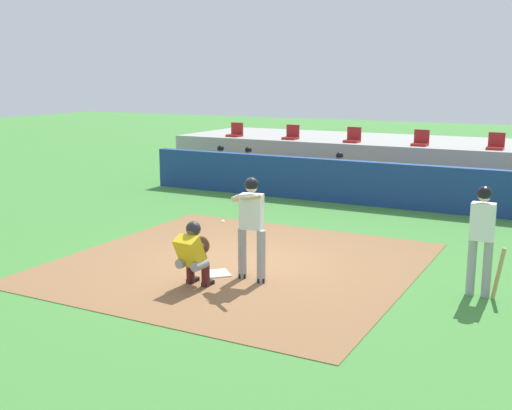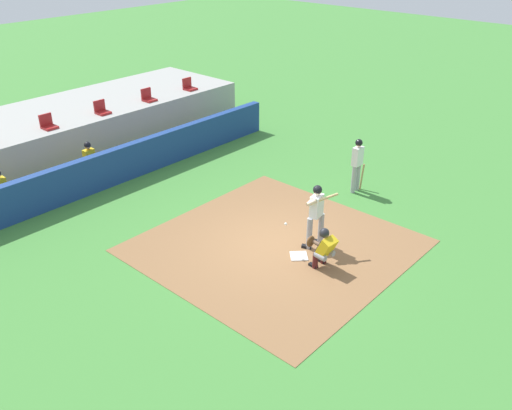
# 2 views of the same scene
# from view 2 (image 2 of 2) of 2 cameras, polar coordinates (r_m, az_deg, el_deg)

# --- Properties ---
(ground_plane) EXTENTS (80.00, 80.00, 0.00)m
(ground_plane) POSITION_cam_2_polar(r_m,az_deg,el_deg) (14.69, 2.04, -4.30)
(ground_plane) COLOR #428438
(dirt_infield) EXTENTS (6.40, 6.40, 0.01)m
(dirt_infield) POSITION_cam_2_polar(r_m,az_deg,el_deg) (14.69, 2.04, -4.28)
(dirt_infield) COLOR olive
(dirt_infield) RESTS_ON ground
(home_plate) EXTENTS (0.62, 0.62, 0.02)m
(home_plate) POSITION_cam_2_polar(r_m,az_deg,el_deg) (14.27, 4.51, -5.35)
(home_plate) COLOR white
(home_plate) RESTS_ON dirt_infield
(batter_at_plate) EXTENTS (0.78, 0.66, 1.80)m
(batter_at_plate) POSITION_cam_2_polar(r_m,az_deg,el_deg) (14.24, 6.31, -0.76)
(batter_at_plate) COLOR #99999E
(batter_at_plate) RESTS_ON ground
(catcher_crouched) EXTENTS (0.50, 1.49, 1.13)m
(catcher_crouched) POSITION_cam_2_polar(r_m,az_deg,el_deg) (13.61, 7.03, -4.35)
(catcher_crouched) COLOR gray
(catcher_crouched) RESTS_ON ground
(on_deck_batter) EXTENTS (0.58, 0.23, 1.79)m
(on_deck_batter) POSITION_cam_2_polar(r_m,az_deg,el_deg) (17.49, 10.57, 4.46)
(on_deck_batter) COLOR #99999E
(on_deck_batter) RESTS_ON ground
(dugout_wall) EXTENTS (13.00, 0.30, 1.20)m
(dugout_wall) POSITION_cam_2_polar(r_m,az_deg,el_deg) (18.77, -13.34, 4.41)
(dugout_wall) COLOR navy
(dugout_wall) RESTS_ON ground
(dugout_bench) EXTENTS (11.80, 0.44, 0.45)m
(dugout_bench) POSITION_cam_2_polar(r_m,az_deg,el_deg) (19.69, -14.94, 4.14)
(dugout_bench) COLOR olive
(dugout_bench) RESTS_ON ground
(dugout_player_1) EXTENTS (0.49, 0.70, 1.30)m
(dugout_player_1) POSITION_cam_2_polar(r_m,az_deg,el_deg) (17.80, -25.01, 1.40)
(dugout_player_1) COLOR #939399
(dugout_player_1) RESTS_ON ground
(dugout_player_2) EXTENTS (0.49, 0.70, 1.30)m
(dugout_player_2) POSITION_cam_2_polar(r_m,az_deg,el_deg) (19.01, -16.83, 4.50)
(dugout_player_2) COLOR #939399
(dugout_player_2) RESTS_ON ground
(stands_platform) EXTENTS (15.00, 4.40, 1.40)m
(stands_platform) POSITION_cam_2_polar(r_m,az_deg,el_deg) (22.30, -20.09, 7.46)
(stands_platform) COLOR #9E9E99
(stands_platform) RESTS_ON ground
(stadium_seat_2) EXTENTS (0.46, 0.46, 0.48)m
(stadium_seat_2) POSITION_cam_2_polar(r_m,az_deg,el_deg) (20.28, -20.96, 7.90)
(stadium_seat_2) COLOR #A51E1E
(stadium_seat_2) RESTS_ON stands_platform
(stadium_seat_3) EXTENTS (0.46, 0.46, 0.48)m
(stadium_seat_3) POSITION_cam_2_polar(r_m,az_deg,el_deg) (21.29, -15.87, 9.57)
(stadium_seat_3) COLOR #A51E1E
(stadium_seat_3) RESTS_ON stands_platform
(stadium_seat_4) EXTENTS (0.46, 0.46, 0.48)m
(stadium_seat_4) POSITION_cam_2_polar(r_m,az_deg,el_deg) (22.45, -11.23, 11.01)
(stadium_seat_4) COLOR #A51E1E
(stadium_seat_4) RESTS_ON stands_platform
(stadium_seat_5) EXTENTS (0.46, 0.46, 0.48)m
(stadium_seat_5) POSITION_cam_2_polar(r_m,az_deg,el_deg) (23.76, -7.04, 12.23)
(stadium_seat_5) COLOR #A51E1E
(stadium_seat_5) RESTS_ON stands_platform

